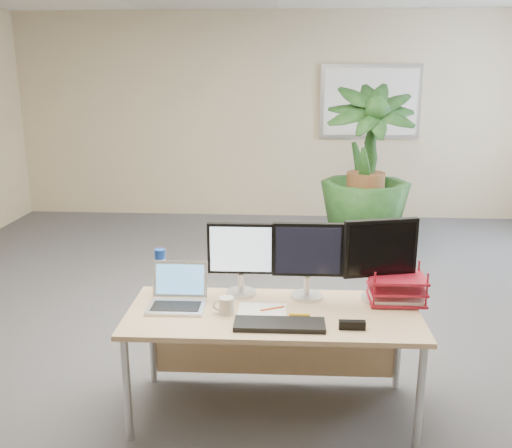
# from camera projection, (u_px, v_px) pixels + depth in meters

# --- Properties ---
(floor) EXTENTS (8.00, 8.00, 0.00)m
(floor) POSITION_uv_depth(u_px,v_px,m) (261.00, 354.00, 4.07)
(floor) COLOR #4C4C52
(floor) RESTS_ON ground
(back_wall) EXTENTS (7.00, 0.04, 2.70)m
(back_wall) POSITION_uv_depth(u_px,v_px,m) (278.00, 117.00, 7.56)
(back_wall) COLOR beige
(back_wall) RESTS_ON floor
(whiteboard) EXTENTS (1.30, 0.04, 0.95)m
(whiteboard) POSITION_uv_depth(u_px,v_px,m) (370.00, 102.00, 7.40)
(whiteboard) COLOR silver
(whiteboard) RESTS_ON back_wall
(desk) EXTENTS (1.67, 0.72, 0.64)m
(desk) POSITION_uv_depth(u_px,v_px,m) (273.00, 326.00, 3.35)
(desk) COLOR #D9AE80
(desk) RESTS_ON floor
(floor_plant) EXTENTS (0.86, 0.86, 1.50)m
(floor_plant) POSITION_uv_depth(u_px,v_px,m) (365.00, 188.00, 6.00)
(floor_plant) COLOR #133312
(floor_plant) RESTS_ON floor
(monitor_left) EXTENTS (0.40, 0.18, 0.45)m
(monitor_left) POSITION_uv_depth(u_px,v_px,m) (241.00, 254.00, 3.42)
(monitor_left) COLOR silver
(monitor_left) RESTS_ON desk
(monitor_right) EXTENTS (0.42, 0.19, 0.46)m
(monitor_right) POSITION_uv_depth(u_px,v_px,m) (308.00, 255.00, 3.36)
(monitor_right) COLOR silver
(monitor_right) RESTS_ON desk
(monitor_dark) EXTENTS (0.44, 0.20, 0.49)m
(monitor_dark) POSITION_uv_depth(u_px,v_px,m) (380.00, 254.00, 3.33)
(monitor_dark) COLOR silver
(monitor_dark) RESTS_ON desk
(laptop) EXTENTS (0.33, 0.29, 0.23)m
(laptop) POSITION_uv_depth(u_px,v_px,m) (178.00, 295.00, 3.32)
(laptop) COLOR silver
(laptop) RESTS_ON desk
(keyboard) EXTENTS (0.49, 0.17, 0.03)m
(keyboard) POSITION_uv_depth(u_px,v_px,m) (279.00, 324.00, 3.04)
(keyboard) COLOR black
(keyboard) RESTS_ON desk
(coffee_mug) EXTENTS (0.12, 0.08, 0.09)m
(coffee_mug) POSITION_uv_depth(u_px,v_px,m) (226.00, 305.00, 3.20)
(coffee_mug) COLOR silver
(coffee_mug) RESTS_ON desk
(spiral_notebook) EXTENTS (0.27, 0.21, 0.01)m
(spiral_notebook) POSITION_uv_depth(u_px,v_px,m) (262.00, 311.00, 3.23)
(spiral_notebook) COLOR white
(spiral_notebook) RESTS_ON desk
(orange_pen) EXTENTS (0.14, 0.07, 0.01)m
(orange_pen) POSITION_uv_depth(u_px,v_px,m) (272.00, 308.00, 3.24)
(orange_pen) COLOR #EF531A
(orange_pen) RESTS_ON spiral_notebook
(yellow_highlighter) EXTENTS (0.12, 0.02, 0.02)m
(yellow_highlighter) POSITION_uv_depth(u_px,v_px,m) (299.00, 315.00, 3.18)
(yellow_highlighter) COLOR yellow
(yellow_highlighter) RESTS_ON desk
(water_bottle) EXTENTS (0.07, 0.07, 0.28)m
(water_bottle) POSITION_uv_depth(u_px,v_px,m) (161.00, 272.00, 3.49)
(water_bottle) COLOR silver
(water_bottle) RESTS_ON desk
(letter_tray) EXTENTS (0.33, 0.25, 0.15)m
(letter_tray) POSITION_uv_depth(u_px,v_px,m) (396.00, 291.00, 3.35)
(letter_tray) COLOR #A91429
(letter_tray) RESTS_ON desk
(stapler) EXTENTS (0.14, 0.04, 0.05)m
(stapler) POSITION_uv_depth(u_px,v_px,m) (352.00, 325.00, 3.01)
(stapler) COLOR black
(stapler) RESTS_ON desk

